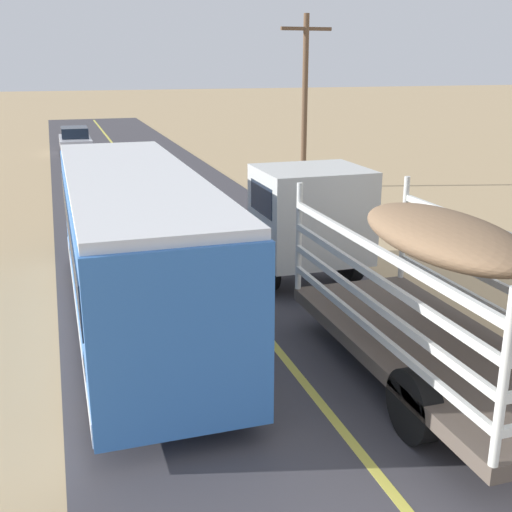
# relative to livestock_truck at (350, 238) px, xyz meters

# --- Properties ---
(livestock_truck) EXTENTS (2.53, 9.70, 3.02)m
(livestock_truck) POSITION_rel_livestock_truck_xyz_m (0.00, 0.00, 0.00)
(livestock_truck) COLOR silver
(livestock_truck) RESTS_ON road_surface
(bus) EXTENTS (2.54, 10.00, 3.21)m
(bus) POSITION_rel_livestock_truck_xyz_m (-4.33, 0.94, -0.04)
(bus) COLOR #3872C6
(bus) RESTS_ON road_surface
(car_far) EXTENTS (1.80, 4.40, 1.46)m
(car_far) POSITION_rel_livestock_truck_xyz_m (-4.46, 28.53, -1.10)
(car_far) COLOR silver
(car_far) RESTS_ON road_surface
(power_pole_mid) EXTENTS (2.20, 0.24, 7.16)m
(power_pole_mid) POSITION_rel_livestock_truck_xyz_m (4.57, 14.15, 2.07)
(power_pole_mid) COLOR brown
(power_pole_mid) RESTS_ON ground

